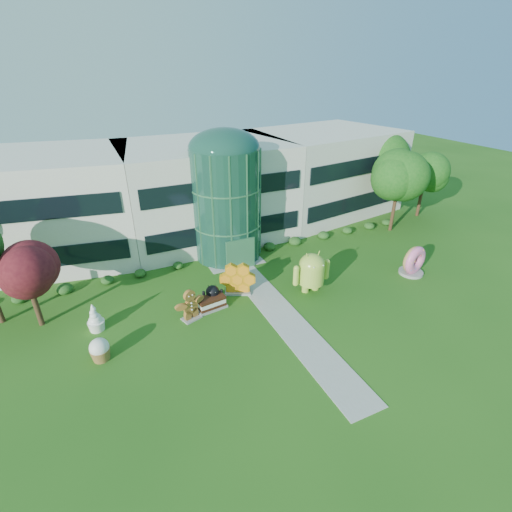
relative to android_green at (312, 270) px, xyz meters
name	(u,v)px	position (x,y,z in m)	size (l,w,h in m)	color
ground	(292,326)	(-3.63, -3.39, -1.86)	(140.00, 140.00, 0.00)	#215114
building	(205,189)	(-3.63, 14.61, 2.79)	(46.00, 15.00, 9.30)	beige
atrium	(226,205)	(-3.63, 8.61, 3.04)	(6.00, 6.00, 9.80)	#194738
walkway	(278,311)	(-3.63, -1.39, -1.84)	(2.40, 20.00, 0.04)	#9E9E93
tree_red	(30,287)	(-19.13, 4.11, 1.14)	(4.00, 4.00, 6.00)	#3F0C14
trees_backdrop	(223,209)	(-3.63, 9.61, 2.34)	(52.00, 8.00, 8.40)	#144E13
android_green	(312,270)	(0.00, 0.00, 0.00)	(3.28, 2.19, 3.72)	#A3C43F
android_black	(213,294)	(-7.61, 1.46, -0.96)	(1.59, 1.07, 1.81)	black
donut	(413,260)	(9.23, -1.41, -0.56)	(2.50, 1.20, 2.60)	#D85290
gingerbread	(190,305)	(-9.60, 0.38, -0.67)	(2.57, 0.99, 2.37)	brown
ice_cream_sandwich	(211,303)	(-7.92, 0.95, -1.37)	(2.20, 1.10, 0.98)	#31190B
honeycomb	(238,280)	(-5.35, 2.08, -0.70)	(2.96, 1.06, 2.32)	orange
froyo	(95,317)	(-15.70, 1.87, -0.84)	(1.19, 1.19, 2.05)	white
cupcake	(100,349)	(-15.68, -1.23, -1.11)	(1.25, 1.25, 1.49)	white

